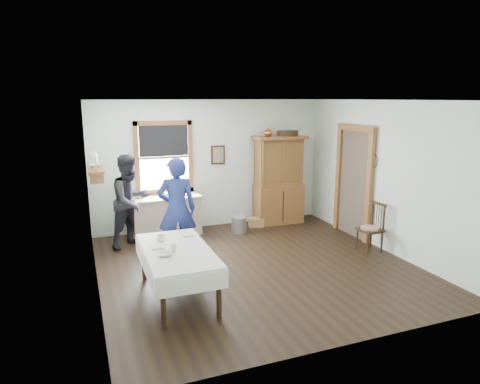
{
  "coord_description": "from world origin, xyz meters",
  "views": [
    {
      "loc": [
        -2.64,
        -6.13,
        2.74
      ],
      "look_at": [
        -0.18,
        0.3,
        1.22
      ],
      "focal_mm": 32.0,
      "sensor_mm": 36.0,
      "label": 1
    }
  ],
  "objects_px": {
    "spindle_chair": "(370,227)",
    "pail": "(239,225)",
    "china_hutch": "(279,180)",
    "figure_dark": "(131,204)",
    "woman_blue": "(177,213)",
    "wicker_basket": "(256,222)",
    "dining_table": "(178,273)",
    "work_counter": "(166,216)"
  },
  "relations": [
    {
      "from": "woman_blue",
      "to": "figure_dark",
      "type": "distance_m",
      "value": 1.19
    },
    {
      "from": "wicker_basket",
      "to": "china_hutch",
      "type": "bearing_deg",
      "value": 10.48
    },
    {
      "from": "china_hutch",
      "to": "figure_dark",
      "type": "relative_size",
      "value": 1.2
    },
    {
      "from": "dining_table",
      "to": "woman_blue",
      "type": "xyz_separation_m",
      "value": [
        0.32,
        1.4,
        0.47
      ]
    },
    {
      "from": "china_hutch",
      "to": "woman_blue",
      "type": "height_order",
      "value": "china_hutch"
    },
    {
      "from": "pail",
      "to": "figure_dark",
      "type": "height_order",
      "value": "figure_dark"
    },
    {
      "from": "wicker_basket",
      "to": "figure_dark",
      "type": "height_order",
      "value": "figure_dark"
    },
    {
      "from": "spindle_chair",
      "to": "pail",
      "type": "distance_m",
      "value": 2.63
    },
    {
      "from": "woman_blue",
      "to": "dining_table",
      "type": "bearing_deg",
      "value": 85.6
    },
    {
      "from": "china_hutch",
      "to": "wicker_basket",
      "type": "xyz_separation_m",
      "value": [
        -0.58,
        -0.11,
        -0.87
      ]
    },
    {
      "from": "china_hutch",
      "to": "dining_table",
      "type": "relative_size",
      "value": 1.1
    },
    {
      "from": "work_counter",
      "to": "dining_table",
      "type": "relative_size",
      "value": 0.8
    },
    {
      "from": "dining_table",
      "to": "wicker_basket",
      "type": "xyz_separation_m",
      "value": [
        2.34,
        2.7,
        -0.26
      ]
    },
    {
      "from": "china_hutch",
      "to": "pail",
      "type": "xyz_separation_m",
      "value": [
        -1.08,
        -0.38,
        -0.8
      ]
    },
    {
      "from": "pail",
      "to": "wicker_basket",
      "type": "distance_m",
      "value": 0.58
    },
    {
      "from": "wicker_basket",
      "to": "spindle_chair",
      "type": "bearing_deg",
      "value": -58.59
    },
    {
      "from": "pail",
      "to": "figure_dark",
      "type": "relative_size",
      "value": 0.21
    },
    {
      "from": "wicker_basket",
      "to": "pail",
      "type": "bearing_deg",
      "value": -151.45
    },
    {
      "from": "pail",
      "to": "figure_dark",
      "type": "xyz_separation_m",
      "value": [
        -2.15,
        -0.03,
        0.64
      ]
    },
    {
      "from": "spindle_chair",
      "to": "woman_blue",
      "type": "relative_size",
      "value": 0.55
    },
    {
      "from": "wicker_basket",
      "to": "woman_blue",
      "type": "relative_size",
      "value": 0.19
    },
    {
      "from": "dining_table",
      "to": "spindle_chair",
      "type": "height_order",
      "value": "spindle_chair"
    },
    {
      "from": "dining_table",
      "to": "china_hutch",
      "type": "bearing_deg",
      "value": 43.93
    },
    {
      "from": "china_hutch",
      "to": "spindle_chair",
      "type": "distance_m",
      "value": 2.43
    },
    {
      "from": "figure_dark",
      "to": "china_hutch",
      "type": "bearing_deg",
      "value": -26.61
    },
    {
      "from": "woman_blue",
      "to": "figure_dark",
      "type": "bearing_deg",
      "value": -48.79
    },
    {
      "from": "work_counter",
      "to": "dining_table",
      "type": "distance_m",
      "value": 2.81
    },
    {
      "from": "wicker_basket",
      "to": "woman_blue",
      "type": "bearing_deg",
      "value": -147.09
    },
    {
      "from": "china_hutch",
      "to": "figure_dark",
      "type": "xyz_separation_m",
      "value": [
        -3.24,
        -0.41,
        -0.16
      ]
    },
    {
      "from": "pail",
      "to": "work_counter",
      "type": "bearing_deg",
      "value": 166.38
    },
    {
      "from": "dining_table",
      "to": "woman_blue",
      "type": "bearing_deg",
      "value": 77.01
    },
    {
      "from": "pail",
      "to": "woman_blue",
      "type": "bearing_deg",
      "value": -145.73
    },
    {
      "from": "dining_table",
      "to": "woman_blue",
      "type": "height_order",
      "value": "woman_blue"
    },
    {
      "from": "work_counter",
      "to": "pail",
      "type": "distance_m",
      "value": 1.5
    },
    {
      "from": "dining_table",
      "to": "woman_blue",
      "type": "relative_size",
      "value": 1.07
    },
    {
      "from": "dining_table",
      "to": "work_counter",
      "type": "bearing_deg",
      "value": 81.85
    },
    {
      "from": "dining_table",
      "to": "spindle_chair",
      "type": "bearing_deg",
      "value": 8.55
    },
    {
      "from": "pail",
      "to": "woman_blue",
      "type": "distance_m",
      "value": 1.95
    },
    {
      "from": "wicker_basket",
      "to": "dining_table",
      "type": "bearing_deg",
      "value": -130.86
    },
    {
      "from": "pail",
      "to": "wicker_basket",
      "type": "relative_size",
      "value": 1.05
    },
    {
      "from": "woman_blue",
      "to": "china_hutch",
      "type": "bearing_deg",
      "value": -142.86
    },
    {
      "from": "spindle_chair",
      "to": "figure_dark",
      "type": "distance_m",
      "value": 4.4
    }
  ]
}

